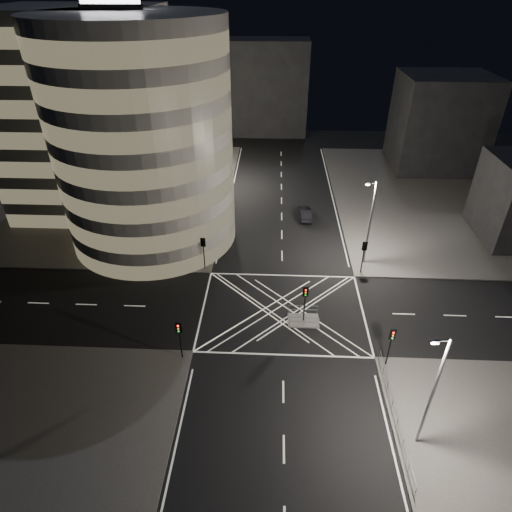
{
  "coord_description": "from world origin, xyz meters",
  "views": [
    {
      "loc": [
        -1.16,
        -32.84,
        28.05
      ],
      "look_at": [
        -2.9,
        5.24,
        3.0
      ],
      "focal_mm": 30.0,
      "sensor_mm": 36.0,
      "label": 1
    }
  ],
  "objects_px": {
    "traffic_signal_fr": "(364,252)",
    "traffic_signal_nr": "(391,341)",
    "traffic_signal_nl": "(179,334)",
    "street_lamp_left_near": "(203,205)",
    "central_island": "(303,321)",
    "sedan": "(305,213)",
    "street_lamp_right_far": "(370,221)",
    "traffic_signal_island": "(305,298)",
    "street_lamp_right_near": "(432,391)",
    "street_lamp_left_far": "(221,152)",
    "traffic_signal_fl": "(203,248)"
  },
  "relations": [
    {
      "from": "traffic_signal_nr",
      "to": "central_island",
      "type": "bearing_deg",
      "value": 142.07
    },
    {
      "from": "traffic_signal_fl",
      "to": "traffic_signal_nl",
      "type": "xyz_separation_m",
      "value": [
        0.0,
        -13.6,
        0.0
      ]
    },
    {
      "from": "traffic_signal_fl",
      "to": "traffic_signal_fr",
      "type": "distance_m",
      "value": 17.6
    },
    {
      "from": "traffic_signal_nr",
      "to": "street_lamp_right_near",
      "type": "distance_m",
      "value": 7.69
    },
    {
      "from": "traffic_signal_island",
      "to": "street_lamp_left_near",
      "type": "height_order",
      "value": "street_lamp_left_near"
    },
    {
      "from": "street_lamp_left_far",
      "to": "street_lamp_right_near",
      "type": "distance_m",
      "value": 47.88
    },
    {
      "from": "central_island",
      "to": "traffic_signal_nr",
      "type": "xyz_separation_m",
      "value": [
        6.8,
        -5.3,
        2.84
      ]
    },
    {
      "from": "traffic_signal_nr",
      "to": "street_lamp_left_far",
      "type": "height_order",
      "value": "street_lamp_left_far"
    },
    {
      "from": "street_lamp_left_near",
      "to": "street_lamp_right_near",
      "type": "distance_m",
      "value": 32.13
    },
    {
      "from": "central_island",
      "to": "sedan",
      "type": "height_order",
      "value": "sedan"
    },
    {
      "from": "central_island",
      "to": "street_lamp_right_far",
      "type": "bearing_deg",
      "value": 54.7
    },
    {
      "from": "street_lamp_left_near",
      "to": "traffic_signal_nl",
      "type": "bearing_deg",
      "value": -88.06
    },
    {
      "from": "street_lamp_left_near",
      "to": "street_lamp_left_far",
      "type": "bearing_deg",
      "value": 90.0
    },
    {
      "from": "street_lamp_left_far",
      "to": "traffic_signal_fl",
      "type": "bearing_deg",
      "value": -88.43
    },
    {
      "from": "traffic_signal_nl",
      "to": "street_lamp_left_near",
      "type": "relative_size",
      "value": 0.4
    },
    {
      "from": "traffic_signal_nl",
      "to": "traffic_signal_nr",
      "type": "height_order",
      "value": "same"
    },
    {
      "from": "central_island",
      "to": "traffic_signal_nl",
      "type": "height_order",
      "value": "traffic_signal_nl"
    },
    {
      "from": "traffic_signal_fr",
      "to": "traffic_signal_nr",
      "type": "distance_m",
      "value": 13.6
    },
    {
      "from": "traffic_signal_nr",
      "to": "street_lamp_left_far",
      "type": "xyz_separation_m",
      "value": [
        -18.24,
        36.8,
        2.63
      ]
    },
    {
      "from": "traffic_signal_nl",
      "to": "street_lamp_left_near",
      "type": "height_order",
      "value": "street_lamp_left_near"
    },
    {
      "from": "traffic_signal_fr",
      "to": "street_lamp_left_near",
      "type": "xyz_separation_m",
      "value": [
        -18.24,
        5.2,
        2.63
      ]
    },
    {
      "from": "traffic_signal_fl",
      "to": "street_lamp_right_near",
      "type": "relative_size",
      "value": 0.4
    },
    {
      "from": "traffic_signal_island",
      "to": "street_lamp_left_near",
      "type": "bearing_deg",
      "value": 130.27
    },
    {
      "from": "traffic_signal_fl",
      "to": "street_lamp_left_far",
      "type": "relative_size",
      "value": 0.4
    },
    {
      "from": "traffic_signal_nl",
      "to": "street_lamp_right_near",
      "type": "relative_size",
      "value": 0.4
    },
    {
      "from": "traffic_signal_nr",
      "to": "sedan",
      "type": "distance_m",
      "value": 27.15
    },
    {
      "from": "traffic_signal_nl",
      "to": "sedan",
      "type": "xyz_separation_m",
      "value": [
        11.98,
        26.47,
        -2.19
      ]
    },
    {
      "from": "traffic_signal_island",
      "to": "street_lamp_right_far",
      "type": "height_order",
      "value": "street_lamp_right_far"
    },
    {
      "from": "traffic_signal_fr",
      "to": "street_lamp_left_far",
      "type": "distance_m",
      "value": 29.63
    },
    {
      "from": "central_island",
      "to": "street_lamp_left_far",
      "type": "height_order",
      "value": "street_lamp_left_far"
    },
    {
      "from": "traffic_signal_fr",
      "to": "street_lamp_left_near",
      "type": "distance_m",
      "value": 19.14
    },
    {
      "from": "central_island",
      "to": "street_lamp_right_near",
      "type": "xyz_separation_m",
      "value": [
        7.44,
        -12.5,
        5.47
      ]
    },
    {
      "from": "central_island",
      "to": "traffic_signal_nr",
      "type": "relative_size",
      "value": 0.75
    },
    {
      "from": "traffic_signal_fr",
      "to": "street_lamp_right_near",
      "type": "xyz_separation_m",
      "value": [
        0.64,
        -20.8,
        2.63
      ]
    },
    {
      "from": "street_lamp_left_near",
      "to": "street_lamp_right_far",
      "type": "xyz_separation_m",
      "value": [
        18.87,
        -3.0,
        0.0
      ]
    },
    {
      "from": "central_island",
      "to": "street_lamp_right_near",
      "type": "height_order",
      "value": "street_lamp_right_near"
    },
    {
      "from": "traffic_signal_fl",
      "to": "traffic_signal_island",
      "type": "distance_m",
      "value": 13.62
    },
    {
      "from": "traffic_signal_nl",
      "to": "street_lamp_left_far",
      "type": "bearing_deg",
      "value": 90.99
    },
    {
      "from": "traffic_signal_nr",
      "to": "traffic_signal_island",
      "type": "xyz_separation_m",
      "value": [
        -6.8,
        5.3,
        0.0
      ]
    },
    {
      "from": "traffic_signal_fl",
      "to": "street_lamp_right_near",
      "type": "xyz_separation_m",
      "value": [
        18.24,
        -20.8,
        2.63
      ]
    },
    {
      "from": "traffic_signal_island",
      "to": "street_lamp_right_far",
      "type": "relative_size",
      "value": 0.4
    },
    {
      "from": "traffic_signal_island",
      "to": "sedan",
      "type": "distance_m",
      "value": 21.31
    },
    {
      "from": "street_lamp_left_far",
      "to": "street_lamp_right_far",
      "type": "distance_m",
      "value": 28.23
    },
    {
      "from": "street_lamp_left_near",
      "to": "street_lamp_right_far",
      "type": "height_order",
      "value": "same"
    },
    {
      "from": "traffic_signal_fl",
      "to": "sedan",
      "type": "bearing_deg",
      "value": 47.05
    },
    {
      "from": "traffic_signal_island",
      "to": "street_lamp_left_far",
      "type": "height_order",
      "value": "street_lamp_left_far"
    },
    {
      "from": "traffic_signal_island",
      "to": "street_lamp_left_far",
      "type": "xyz_separation_m",
      "value": [
        -11.44,
        31.5,
        2.63
      ]
    },
    {
      "from": "street_lamp_left_far",
      "to": "sedan",
      "type": "relative_size",
      "value": 2.28
    },
    {
      "from": "central_island",
      "to": "street_lamp_left_near",
      "type": "distance_m",
      "value": 18.52
    },
    {
      "from": "traffic_signal_nr",
      "to": "street_lamp_left_near",
      "type": "relative_size",
      "value": 0.4
    }
  ]
}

